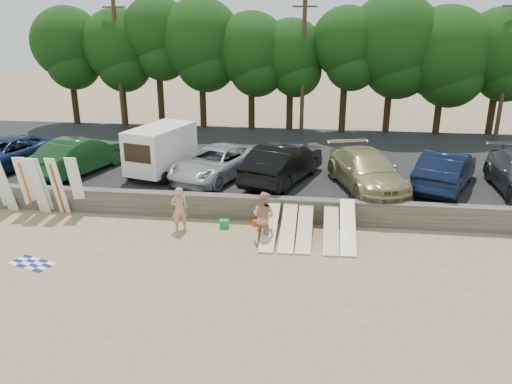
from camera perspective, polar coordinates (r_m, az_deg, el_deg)
ground at (r=18.07m, az=-3.71°, el=-6.61°), size 120.00×120.00×0.00m
seawall at (r=20.57m, az=-2.13°, el=-1.73°), size 44.00×0.50×1.00m
parking_lot at (r=27.67m, az=0.46°, el=3.53°), size 44.00×14.50×0.70m
treeline at (r=33.57m, az=3.98°, el=16.40°), size 33.14×5.93×8.73m
utility_poles at (r=32.03m, az=5.43°, el=14.85°), size 25.80×0.26×9.00m
box_trailer at (r=24.15m, az=-10.82°, el=4.92°), size 2.86×4.05×2.35m
car_0 at (r=27.79m, az=-26.82°, el=3.87°), size 4.06×6.01×1.53m
car_1 at (r=25.81m, az=-19.35°, el=4.04°), size 3.17×5.52×1.72m
car_2 at (r=23.44m, az=-4.69°, el=3.29°), size 4.21×5.82×1.47m
car_3 at (r=22.91m, az=3.10°, el=3.38°), size 3.60×5.80×1.80m
car_4 at (r=22.49m, az=12.53°, el=2.41°), size 3.85×6.08×1.64m
car_5 at (r=23.49m, az=20.85°, el=2.40°), size 3.72×5.47×1.71m
surfboard_upright_2 at (r=23.66m, az=-27.15°, el=0.86°), size 0.53×0.80×2.51m
surfboard_upright_3 at (r=23.49m, az=-26.87°, el=0.82°), size 0.60×0.75×2.54m
surfboard_upright_4 at (r=23.11m, az=-24.82°, el=0.83°), size 0.61×0.82×2.52m
surfboard_upright_5 at (r=22.66m, az=-23.74°, el=0.66°), size 0.56×0.73×2.54m
surfboard_upright_6 at (r=22.68m, az=-23.38°, el=0.71°), size 0.52×0.76×2.52m
surfboard_upright_7 at (r=22.25m, az=-21.74°, el=0.62°), size 0.59×0.69×2.55m
surfboard_upright_8 at (r=22.10m, az=-19.83°, el=0.73°), size 0.51×0.65×2.55m
surfboard_low_0 at (r=18.86m, az=1.58°, el=-3.96°), size 0.56×2.91×0.87m
surfboard_low_1 at (r=18.83m, az=3.71°, el=-4.03°), size 0.56×2.91×0.87m
surfboard_low_2 at (r=18.85m, az=5.59°, el=-4.10°), size 0.56×2.91×0.85m
surfboard_low_3 at (r=18.83m, az=8.59°, el=-4.24°), size 0.56×2.91×0.86m
surfboard_low_4 at (r=18.80m, az=10.45°, el=-3.90°), size 0.56×2.82×1.15m
beachgoer_a at (r=19.54m, az=-8.75°, el=-1.92°), size 0.77×0.69×1.77m
beachgoer_b at (r=18.46m, az=0.88°, el=-2.78°), size 1.14×1.05×1.89m
cooler at (r=19.83m, az=-3.64°, el=-3.65°), size 0.43×0.36×0.32m
gear_bag at (r=20.05m, az=0.08°, el=-3.50°), size 0.31×0.26×0.22m
beach_towel at (r=18.70m, az=-24.21°, el=-7.45°), size 1.90×1.90×0.00m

